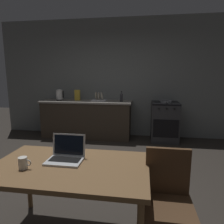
# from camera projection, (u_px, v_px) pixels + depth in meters

# --- Properties ---
(ground_plane) EXTENTS (12.00, 12.00, 0.00)m
(ground_plane) POSITION_uv_depth(u_px,v_px,m) (89.00, 186.00, 2.77)
(ground_plane) COLOR #2D2823
(back_wall) EXTENTS (6.40, 0.10, 2.82)m
(back_wall) POSITION_uv_depth(u_px,v_px,m) (127.00, 79.00, 4.95)
(back_wall) COLOR slate
(back_wall) RESTS_ON ground_plane
(kitchen_counter) EXTENTS (2.16, 0.64, 0.89)m
(kitchen_counter) POSITION_uv_depth(u_px,v_px,m) (87.00, 119.00, 4.93)
(kitchen_counter) COLOR #382D23
(kitchen_counter) RESTS_ON ground_plane
(stove_oven) EXTENTS (0.60, 0.62, 0.89)m
(stove_oven) POSITION_uv_depth(u_px,v_px,m) (165.00, 122.00, 4.65)
(stove_oven) COLOR #2D2D30
(stove_oven) RESTS_ON ground_plane
(dining_table) EXTENTS (1.38, 0.82, 0.71)m
(dining_table) POSITION_uv_depth(u_px,v_px,m) (70.00, 172.00, 1.80)
(dining_table) COLOR brown
(dining_table) RESTS_ON ground_plane
(chair) EXTENTS (0.40, 0.40, 0.87)m
(chair) POSITION_uv_depth(u_px,v_px,m) (168.00, 195.00, 1.71)
(chair) COLOR #4C331E
(chair) RESTS_ON ground_plane
(laptop) EXTENTS (0.32, 0.25, 0.23)m
(laptop) POSITION_uv_depth(u_px,v_px,m) (66.00, 155.00, 1.88)
(laptop) COLOR silver
(laptop) RESTS_ON dining_table
(electric_kettle) EXTENTS (0.19, 0.17, 0.26)m
(electric_kettle) POSITION_uv_depth(u_px,v_px,m) (59.00, 95.00, 4.92)
(electric_kettle) COLOR black
(electric_kettle) RESTS_ON kitchen_counter
(bottle) EXTENTS (0.06, 0.06, 0.24)m
(bottle) POSITION_uv_depth(u_px,v_px,m) (121.00, 97.00, 4.65)
(bottle) COLOR #2D2D33
(bottle) RESTS_ON kitchen_counter
(frying_pan) EXTENTS (0.27, 0.44, 0.05)m
(frying_pan) POSITION_uv_depth(u_px,v_px,m) (166.00, 101.00, 4.54)
(frying_pan) COLOR gray
(frying_pan) RESTS_ON stove_oven
(coffee_mug) EXTENTS (0.11, 0.07, 0.10)m
(coffee_mug) POSITION_uv_depth(u_px,v_px,m) (23.00, 163.00, 1.71)
(coffee_mug) COLOR silver
(coffee_mug) RESTS_ON dining_table
(cereal_box) EXTENTS (0.13, 0.05, 0.25)m
(cereal_box) POSITION_uv_depth(u_px,v_px,m) (77.00, 95.00, 4.88)
(cereal_box) COLOR gold
(cereal_box) RESTS_ON kitchen_counter
(dish_rack) EXTENTS (0.34, 0.26, 0.21)m
(dish_rack) POSITION_uv_depth(u_px,v_px,m) (99.00, 99.00, 4.79)
(dish_rack) COLOR silver
(dish_rack) RESTS_ON kitchen_counter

